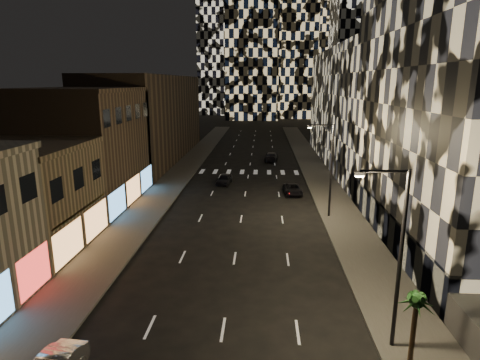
# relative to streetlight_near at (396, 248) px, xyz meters

# --- Properties ---
(sidewalk_left) EXTENTS (4.00, 120.00, 0.15)m
(sidewalk_left) POSITION_rel_streetlight_near_xyz_m (-18.35, 40.00, -5.28)
(sidewalk_left) COLOR #47443F
(sidewalk_left) RESTS_ON ground
(sidewalk_right) EXTENTS (4.00, 120.00, 0.15)m
(sidewalk_right) POSITION_rel_streetlight_near_xyz_m (1.65, 40.00, -5.28)
(sidewalk_right) COLOR #47443F
(sidewalk_right) RESTS_ON ground
(curb_left) EXTENTS (0.20, 120.00, 0.15)m
(curb_left) POSITION_rel_streetlight_near_xyz_m (-16.25, 40.00, -5.28)
(curb_left) COLOR #4C4C47
(curb_left) RESTS_ON ground
(curb_right) EXTENTS (0.20, 120.00, 0.15)m
(curb_right) POSITION_rel_streetlight_near_xyz_m (-0.45, 40.00, -5.28)
(curb_right) COLOR #4C4C47
(curb_right) RESTS_ON ground
(retail_tan) EXTENTS (10.00, 10.00, 8.00)m
(retail_tan) POSITION_rel_streetlight_near_xyz_m (-25.35, 11.00, -1.35)
(retail_tan) COLOR #746345
(retail_tan) RESTS_ON ground
(retail_brown) EXTENTS (10.00, 15.00, 12.00)m
(retail_brown) POSITION_rel_streetlight_near_xyz_m (-25.35, 23.50, 0.65)
(retail_brown) COLOR brown
(retail_brown) RESTS_ON ground
(retail_filler_left) EXTENTS (10.00, 40.00, 14.00)m
(retail_filler_left) POSITION_rel_streetlight_near_xyz_m (-25.35, 50.00, 1.65)
(retail_filler_left) COLOR brown
(retail_filler_left) RESTS_ON ground
(midrise_base) EXTENTS (0.60, 25.00, 3.00)m
(midrise_base) POSITION_rel_streetlight_near_xyz_m (3.95, 14.50, -3.85)
(midrise_base) COLOR #383838
(midrise_base) RESTS_ON ground
(midrise_filler_right) EXTENTS (16.00, 40.00, 18.00)m
(midrise_filler_right) POSITION_rel_streetlight_near_xyz_m (11.65, 47.00, 3.65)
(midrise_filler_right) COLOR #232326
(midrise_filler_right) RESTS_ON ground
(streetlight_near) EXTENTS (2.55, 0.25, 9.00)m
(streetlight_near) POSITION_rel_streetlight_near_xyz_m (0.00, 0.00, 0.00)
(streetlight_near) COLOR black
(streetlight_near) RESTS_ON sidewalk_right
(streetlight_far) EXTENTS (2.55, 0.25, 9.00)m
(streetlight_far) POSITION_rel_streetlight_near_xyz_m (0.00, 20.00, 0.00)
(streetlight_far) COLOR black
(streetlight_far) RESTS_ON sidewalk_right
(car_dark_midlane) EXTENTS (2.11, 4.16, 1.36)m
(car_dark_midlane) POSITION_rel_streetlight_near_xyz_m (-11.29, 32.48, -4.67)
(car_dark_midlane) COLOR black
(car_dark_midlane) RESTS_ON ground
(car_dark_oncoming) EXTENTS (2.45, 5.21, 1.47)m
(car_dark_oncoming) POSITION_rel_streetlight_near_xyz_m (-4.85, 48.79, -4.62)
(car_dark_oncoming) COLOR black
(car_dark_oncoming) RESTS_ON ground
(car_dark_rightlane) EXTENTS (2.27, 4.41, 1.19)m
(car_dark_rightlane) POSITION_rel_streetlight_near_xyz_m (-2.75, 28.13, -4.76)
(car_dark_rightlane) COLOR black
(car_dark_rightlane) RESTS_ON ground
(palm_tree) EXTENTS (1.84, 1.86, 3.65)m
(palm_tree) POSITION_rel_streetlight_near_xyz_m (0.65, -1.39, -2.19)
(palm_tree) COLOR #47331E
(palm_tree) RESTS_ON sidewalk_right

